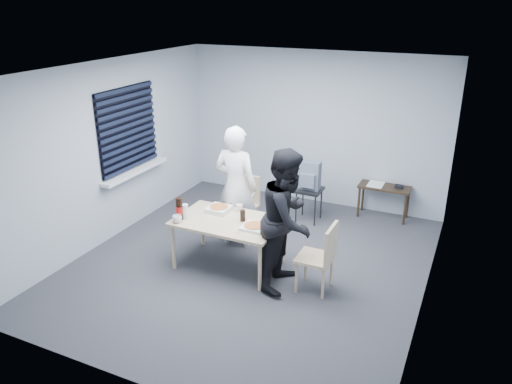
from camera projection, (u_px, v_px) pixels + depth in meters
The scene contains 19 objects.
room at pixel (130, 136), 7.48m from camera, with size 5.00×5.00×5.00m.
dining_table at pixel (228, 224), 6.54m from camera, with size 1.38×0.87×0.67m.
chair_far at pixel (244, 200), 7.55m from camera, with size 0.42×0.42×0.89m.
chair_right at pixel (322, 254), 6.01m from camera, with size 0.42×0.42×0.89m.
person_white at pixel (236, 187), 7.05m from camera, with size 0.65×0.42×1.77m, color white.
person_black at pixel (288, 219), 6.03m from camera, with size 0.86×0.47×1.77m, color black.
side_table at pixel (384, 191), 8.06m from camera, with size 0.82×0.36×0.55m.
stool at pixel (309, 195), 7.95m from camera, with size 0.40×0.40×0.55m.
backpack at pixel (310, 176), 7.82m from camera, with size 0.32×0.24×0.45m.
pizza_box_a at pixel (219, 209), 6.78m from camera, with size 0.29×0.29×0.07m.
pizza_box_b at pixel (254, 227), 6.29m from camera, with size 0.30×0.30×0.04m.
mug_a at pixel (177, 219), 6.44m from camera, with size 0.12×0.12×0.10m, color white.
mug_b at pixel (239, 208), 6.79m from camera, with size 0.10×0.10×0.09m, color white.
cola_glass at pixel (243, 215), 6.47m from camera, with size 0.07×0.07×0.15m, color black.
soda_bottle at pixel (179, 209), 6.50m from camera, with size 0.10×0.10×0.30m.
plastic_cups at pixel (185, 212), 6.53m from camera, with size 0.08×0.08×0.20m, color silver.
rubber_band at pixel (238, 233), 6.16m from camera, with size 0.06×0.06×0.00m, color red.
papers at pixel (376, 184), 8.10m from camera, with size 0.24×0.33×0.01m, color white.
black_box at pixel (399, 187), 7.93m from camera, with size 0.12×0.09×0.05m, color black.
Camera 1 is at (2.58, -5.39, 3.42)m, focal length 35.00 mm.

